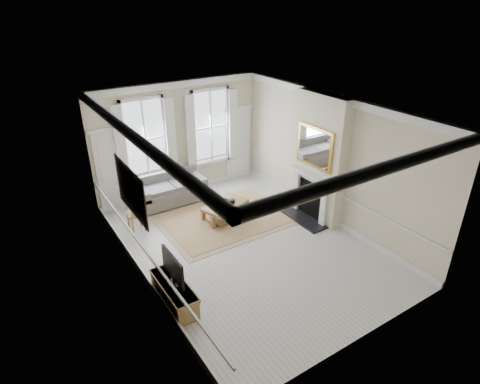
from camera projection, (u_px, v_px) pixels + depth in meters
floor at (246, 245)px, 9.88m from camera, size 7.20×7.20×0.00m
ceiling at (247, 109)px, 8.37m from camera, size 7.20×7.20×0.00m
back_wall at (179, 139)px, 11.83m from camera, size 5.20×0.00×5.20m
left_wall at (136, 213)px, 7.86m from camera, size 0.00×7.20×7.20m
right_wall at (330, 159)px, 10.39m from camera, size 0.00×7.20×7.20m
window_left at (145, 139)px, 11.20m from camera, size 1.26×0.20×2.20m
window_right at (211, 127)px, 12.22m from camera, size 1.26×0.20×2.20m
door_left at (113, 172)px, 11.05m from camera, size 0.90×0.08×2.30m
door_right at (238, 144)px, 13.04m from camera, size 0.90×0.08×2.30m
painting at (131, 191)px, 7.95m from camera, size 0.05×1.66×1.06m
chimney_breast at (319, 158)px, 10.45m from camera, size 0.35×1.70×3.38m
hearth at (302, 218)px, 10.99m from camera, size 0.55×1.50×0.05m
fireplace at (310, 194)px, 10.77m from camera, size 0.21×1.45×1.33m
mirror at (314, 147)px, 10.19m from camera, size 0.06×1.26×1.06m
sofa at (171, 190)px, 11.77m from camera, size 1.95×0.95×0.88m
side_table at (136, 216)px, 10.35m from camera, size 0.49×0.49×0.50m
rug at (225, 218)px, 11.02m from camera, size 3.50×2.60×0.02m
coffee_table at (225, 207)px, 10.85m from camera, size 1.41×1.10×0.46m
ceramic_pot_a at (216, 204)px, 10.71m from camera, size 0.11×0.11×0.11m
ceramic_pot_b at (232, 201)px, 10.85m from camera, size 0.15×0.15×0.11m
bowl at (225, 201)px, 10.90m from camera, size 0.31×0.31×0.06m
tv_stand at (174, 294)px, 7.91m from camera, size 0.44×1.36×0.48m
tv at (173, 267)px, 7.64m from camera, size 0.08×0.90×0.68m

